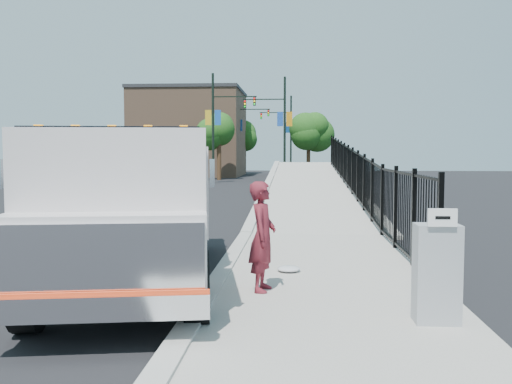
{
  "coord_description": "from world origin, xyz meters",
  "views": [
    {
      "loc": [
        1.33,
        -10.92,
        2.27
      ],
      "look_at": [
        0.41,
        2.0,
        1.37
      ],
      "focal_mm": 40.0,
      "sensor_mm": 36.0,
      "label": 1
    }
  ],
  "objects": [
    {
      "name": "iron_fence",
      "position": [
        3.55,
        12.0,
        0.9
      ],
      "size": [
        0.1,
        28.0,
        1.8
      ],
      "primitive_type": "cube",
      "color": "black",
      "rests_on": "ground"
    },
    {
      "name": "tree_0",
      "position": [
        -5.04,
        35.54,
        3.95
      ],
      "size": [
        2.77,
        2.77,
        5.38
      ],
      "color": "#382314",
      "rests_on": "ground"
    },
    {
      "name": "truck",
      "position": [
        -1.45,
        -1.29,
        1.47
      ],
      "size": [
        3.7,
        7.94,
        2.62
      ],
      "rotation": [
        0.0,
        0.0,
        0.17
      ],
      "color": "black",
      "rests_on": "ground"
    },
    {
      "name": "ground",
      "position": [
        0.0,
        0.0,
        0.0
      ],
      "size": [
        120.0,
        120.0,
        0.0
      ],
      "primitive_type": "plane",
      "color": "black",
      "rests_on": "ground"
    },
    {
      "name": "building",
      "position": [
        -9.0,
        44.0,
        4.0
      ],
      "size": [
        10.0,
        10.0,
        8.0
      ],
      "primitive_type": "cube",
      "color": "#8C664C",
      "rests_on": "ground"
    },
    {
      "name": "worker",
      "position": [
        0.81,
        -2.2,
        0.97
      ],
      "size": [
        0.48,
        0.67,
        1.71
      ],
      "primitive_type": "imported",
      "rotation": [
        0.0,
        0.0,
        1.44
      ],
      "color": "maroon",
      "rests_on": "sidewalk"
    },
    {
      "name": "tree_1",
      "position": [
        2.35,
        39.97,
        3.96
      ],
      "size": [
        2.84,
        2.84,
        5.42
      ],
      "color": "#382314",
      "rests_on": "ground"
    },
    {
      "name": "light_pole_2",
      "position": [
        -4.09,
        42.86,
        4.36
      ],
      "size": [
        3.77,
        0.22,
        8.0
      ],
      "color": "black",
      "rests_on": "ground"
    },
    {
      "name": "curb",
      "position": [
        0.0,
        -2.0,
        0.08
      ],
      "size": [
        0.3,
        12.0,
        0.16
      ],
      "primitive_type": "cube",
      "color": "#ADAAA3",
      "rests_on": "ground"
    },
    {
      "name": "ramp",
      "position": [
        2.12,
        16.0,
        0.0
      ],
      "size": [
        3.95,
        24.06,
        3.19
      ],
      "primitive_type": "cube",
      "rotation": [
        0.06,
        0.0,
        0.0
      ],
      "color": "#9E998E",
      "rests_on": "ground"
    },
    {
      "name": "utility_cabinet",
      "position": [
        3.1,
        -3.69,
        0.75
      ],
      "size": [
        0.55,
        0.4,
        1.25
      ],
      "primitive_type": "cube",
      "color": "gray",
      "rests_on": "sidewalk"
    },
    {
      "name": "arrow_sign",
      "position": [
        3.1,
        -3.91,
        1.48
      ],
      "size": [
        0.35,
        0.04,
        0.22
      ],
      "primitive_type": "cube",
      "color": "white",
      "rests_on": "utility_cabinet"
    },
    {
      "name": "tree_2",
      "position": [
        -4.54,
        50.0,
        3.97
      ],
      "size": [
        3.08,
        3.08,
        5.54
      ],
      "color": "#382314",
      "rests_on": "ground"
    },
    {
      "name": "sidewalk",
      "position": [
        1.93,
        -2.0,
        0.06
      ],
      "size": [
        3.55,
        12.0,
        0.12
      ],
      "primitive_type": "cube",
      "color": "#9E998E",
      "rests_on": "ground"
    },
    {
      "name": "light_pole_1",
      "position": [
        0.09,
        32.83,
        4.36
      ],
      "size": [
        3.77,
        0.22,
        8.0
      ],
      "color": "black",
      "rests_on": "ground"
    },
    {
      "name": "light_pole_3",
      "position": [
        0.41,
        47.44,
        4.36
      ],
      "size": [
        3.78,
        0.22,
        8.0
      ],
      "color": "black",
      "rests_on": "ground"
    },
    {
      "name": "light_pole_0",
      "position": [
        -4.49,
        30.6,
        4.36
      ],
      "size": [
        3.77,
        0.22,
        8.0
      ],
      "color": "black",
      "rests_on": "ground"
    },
    {
      "name": "debris",
      "position": [
        1.2,
        -0.75,
        0.17
      ],
      "size": [
        0.42,
        0.42,
        0.11
      ],
      "primitive_type": "ellipsoid",
      "color": "silver",
      "rests_on": "sidewalk"
    }
  ]
}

